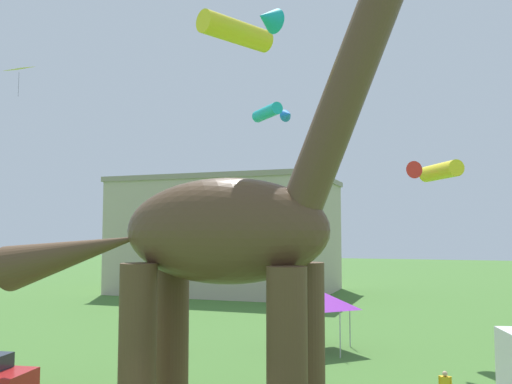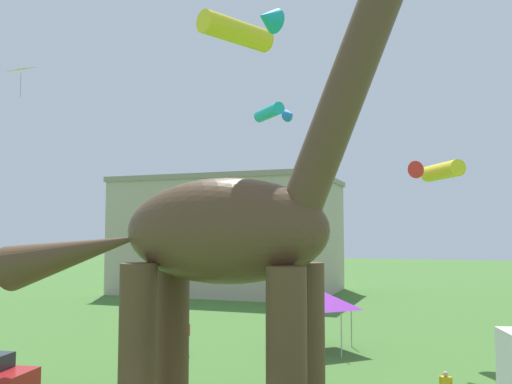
{
  "view_description": "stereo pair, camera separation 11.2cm",
  "coord_description": "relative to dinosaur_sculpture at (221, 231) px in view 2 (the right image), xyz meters",
  "views": [
    {
      "loc": [
        6.68,
        -11.77,
        5.82
      ],
      "look_at": [
        0.88,
        4.53,
        7.17
      ],
      "focal_mm": 37.97,
      "sensor_mm": 36.0,
      "label": 1
    },
    {
      "loc": [
        6.78,
        -11.74,
        5.82
      ],
      "look_at": [
        0.88,
        4.53,
        7.17
      ],
      "focal_mm": 37.97,
      "sensor_mm": 36.0,
      "label": 2
    }
  ],
  "objects": [
    {
      "name": "kite_high_left",
      "position": [
        -5.13,
        21.02,
        8.64
      ],
      "size": [
        3.24,
        3.25,
        0.92
      ],
      "color": "#19B2B7"
    },
    {
      "name": "festival_canopy_tent",
      "position": [
        0.4,
        11.54,
        -3.38
      ],
      "size": [
        3.15,
        3.15,
        3.0
      ],
      "color": "#B2B2B7",
      "rests_on": "ground_plane"
    },
    {
      "name": "kite_trailing",
      "position": [
        -14.45,
        6.51,
        8.6
      ],
      "size": [
        1.38,
        1.05,
        1.67
      ],
      "color": "yellow"
    },
    {
      "name": "kite_mid_right",
      "position": [
        -0.1,
        2.06,
        7.27
      ],
      "size": [
        3.1,
        3.06,
        0.88
      ],
      "color": "yellow"
    },
    {
      "name": "background_building_block",
      "position": [
        -14.54,
        35.66,
        -0.21
      ],
      "size": [
        21.05,
        14.08,
        11.41
      ],
      "color": "#B7A893",
      "rests_on": "ground_plane"
    },
    {
      "name": "person_far_spectator",
      "position": [
        -5.7,
        8.56,
        -4.9
      ],
      "size": [
        0.63,
        0.28,
        1.69
      ],
      "rotation": [
        0.0,
        0.0,
        3.89
      ],
      "color": "black",
      "rests_on": "ground_plane"
    },
    {
      "name": "kite_far_right",
      "position": [
        6.1,
        13.02,
        3.08
      ],
      "size": [
        3.08,
        2.98,
        0.87
      ],
      "color": "yellow"
    },
    {
      "name": "dinosaur_sculpture",
      "position": [
        0.0,
        0.0,
        0.0
      ],
      "size": [
        15.68,
        3.32,
        16.38
      ],
      "rotation": [
        0.0,
        0.0,
        0.04
      ],
      "color": "#513823",
      "rests_on": "ground_plane"
    }
  ]
}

